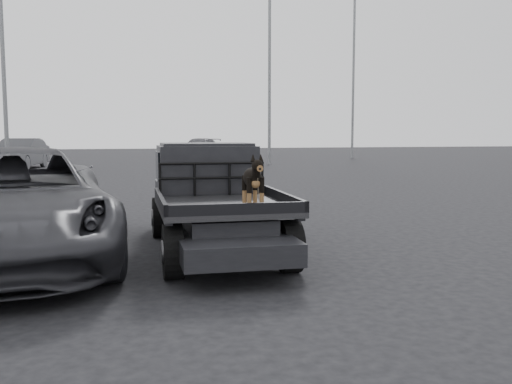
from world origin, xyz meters
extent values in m
plane|color=black|center=(0.00, 0.00, 0.00)|extent=(120.00, 120.00, 0.00)
imported|color=#2D2D32|center=(-3.95, 1.39, 0.88)|extent=(3.73, 6.69, 1.77)
imported|color=#45464A|center=(-7.80, 24.78, 0.82)|extent=(2.48, 5.17, 1.64)
imported|color=#4B4A50|center=(3.09, 34.43, 0.75)|extent=(4.17, 5.54, 1.49)
cylinder|color=slate|center=(-7.26, 18.63, 6.20)|extent=(0.18, 0.18, 12.40)
cylinder|color=slate|center=(6.26, 25.74, 6.61)|extent=(0.18, 0.18, 13.22)
cylinder|color=slate|center=(14.28, 32.19, 7.82)|extent=(0.18, 0.18, 15.64)
camera|label=1|loc=(-2.19, -7.91, 2.01)|focal=40.00mm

